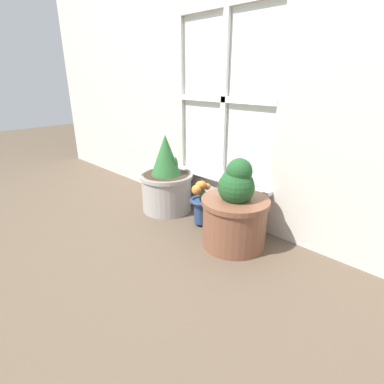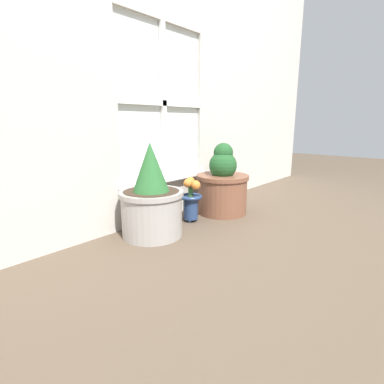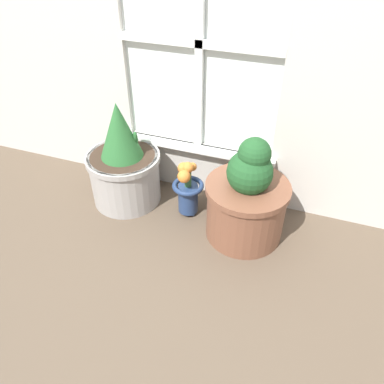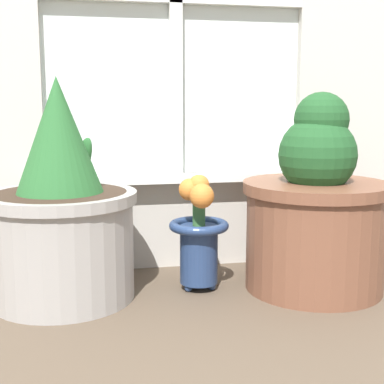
% 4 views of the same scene
% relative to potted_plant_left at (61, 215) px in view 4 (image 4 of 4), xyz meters
% --- Properties ---
extents(ground_plane, '(10.00, 10.00, 0.00)m').
position_rel_potted_plant_left_xyz_m(ground_plane, '(0.32, -0.27, -0.21)').
color(ground_plane, brown).
extents(potted_plant_left, '(0.37, 0.37, 0.55)m').
position_rel_potted_plant_left_xyz_m(potted_plant_left, '(0.00, 0.00, 0.00)').
color(potted_plant_left, '#9E9993').
rests_on(potted_plant_left, ground_plane).
extents(potted_plant_right, '(0.38, 0.38, 0.51)m').
position_rel_potted_plant_left_xyz_m(potted_plant_right, '(0.65, -0.05, -0.01)').
color(potted_plant_right, brown).
rests_on(potted_plant_right, ground_plane).
extents(flower_vase, '(0.16, 0.16, 0.30)m').
position_rel_potted_plant_left_xyz_m(flower_vase, '(0.34, -0.00, -0.06)').
color(flower_vase, navy).
rests_on(flower_vase, ground_plane).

